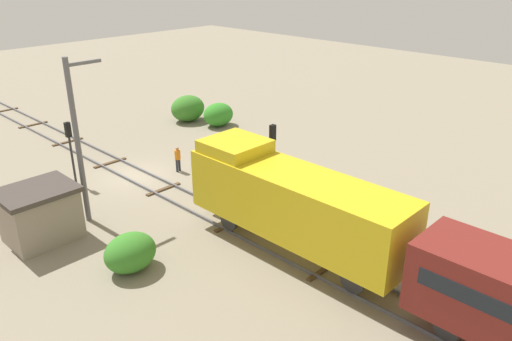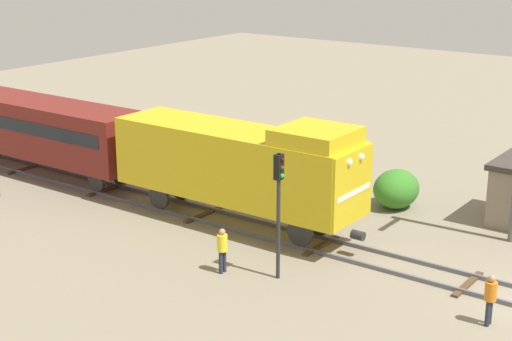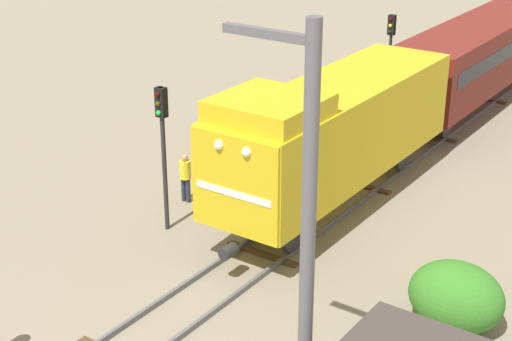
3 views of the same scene
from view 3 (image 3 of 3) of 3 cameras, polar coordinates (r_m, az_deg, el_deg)
The scene contains 7 objects.
locomotive at distance 25.04m, azimuth 5.65°, elevation 3.08°, with size 2.90×11.60×4.60m.
passenger_car_leading at distance 36.86m, azimuth 16.06°, elevation 8.41°, with size 2.84×14.00×3.66m.
traffic_signal_mid at distance 23.47m, azimuth -6.81°, elevation 2.69°, with size 0.32×0.34×4.60m.
traffic_signal_far at distance 36.46m, azimuth 9.76°, elevation 9.23°, with size 0.32×0.34×3.98m.
worker_by_signal at distance 26.09m, azimuth -5.17°, elevation -0.26°, with size 0.38×0.38×1.70m.
catenary_mast at distance 14.23m, azimuth 3.60°, elevation -5.09°, with size 1.94×0.28×8.63m.
bush_mid at distance 20.13m, azimuth 14.34°, elevation -8.87°, with size 2.39×1.96×1.74m, color #367C26.
Camera 3 is at (11.38, -7.60, 11.26)m, focal length 55.00 mm.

